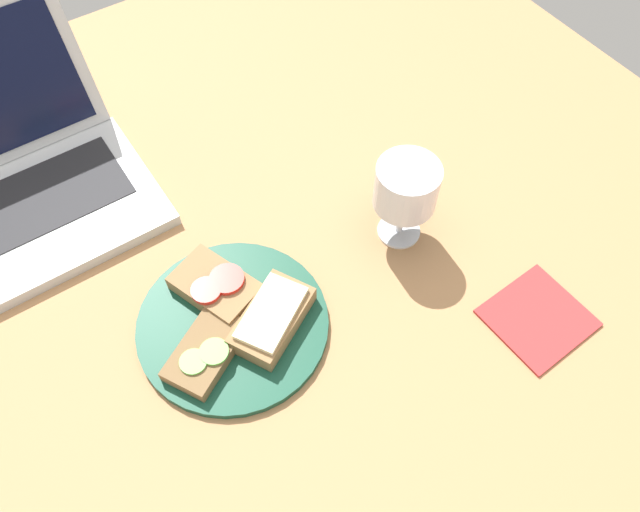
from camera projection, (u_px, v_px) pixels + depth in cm
name	position (u px, v px, depth cm)	size (l,w,h in cm)	color
wooden_table	(296.00, 290.00, 84.03)	(140.00, 140.00, 3.00)	#B27F51
plate	(233.00, 324.00, 78.89)	(24.30, 24.30, 1.08)	#144733
sandwich_with_tomato	(216.00, 286.00, 79.76)	(10.13, 12.49, 3.02)	#937047
sandwich_with_cucumber	(206.00, 351.00, 75.18)	(12.49, 10.68, 2.28)	brown
sandwich_with_cheese	(272.00, 318.00, 77.05)	(13.18, 11.08, 3.24)	#937047
wine_glass	(406.00, 190.00, 79.77)	(8.35, 8.35, 13.06)	white
laptop	(12.00, 182.00, 86.71)	(34.53, 30.15, 22.78)	silver
napkin	(538.00, 318.00, 79.77)	(11.91, 11.28, 0.40)	#B23333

